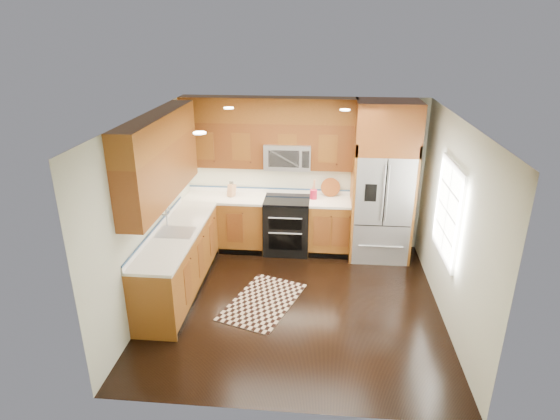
# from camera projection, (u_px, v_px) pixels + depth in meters

# --- Properties ---
(ground) EXTENTS (4.00, 4.00, 0.00)m
(ground) POSITION_uv_depth(u_px,v_px,m) (295.00, 303.00, 6.61)
(ground) COLOR black
(ground) RESTS_ON ground
(wall_back) EXTENTS (4.00, 0.02, 2.60)m
(wall_back) POSITION_uv_depth(u_px,v_px,m) (303.00, 174.00, 7.98)
(wall_back) COLOR #B1B6A3
(wall_back) RESTS_ON ground
(wall_left) EXTENTS (0.02, 4.00, 2.60)m
(wall_left) POSITION_uv_depth(u_px,v_px,m) (148.00, 213.00, 6.30)
(wall_left) COLOR #B1B6A3
(wall_left) RESTS_ON ground
(wall_right) EXTENTS (0.02, 4.00, 2.60)m
(wall_right) POSITION_uv_depth(u_px,v_px,m) (453.00, 224.00, 5.95)
(wall_right) COLOR #B1B6A3
(wall_right) RESTS_ON ground
(window) EXTENTS (0.04, 1.10, 1.30)m
(window) POSITION_uv_depth(u_px,v_px,m) (448.00, 211.00, 6.10)
(window) COLOR white
(window) RESTS_ON ground
(base_cabinets) EXTENTS (2.85, 3.00, 0.90)m
(base_cabinets) POSITION_uv_depth(u_px,v_px,m) (221.00, 244.00, 7.38)
(base_cabinets) COLOR brown
(base_cabinets) RESTS_ON ground
(countertop) EXTENTS (2.86, 3.01, 0.04)m
(countertop) POSITION_uv_depth(u_px,v_px,m) (230.00, 214.00, 7.30)
(countertop) COLOR silver
(countertop) RESTS_ON base_cabinets
(upper_cabinets) EXTENTS (2.85, 3.00, 1.15)m
(upper_cabinets) POSITION_uv_depth(u_px,v_px,m) (224.00, 143.00, 6.96)
(upper_cabinets) COLOR brown
(upper_cabinets) RESTS_ON ground
(range) EXTENTS (0.76, 0.67, 0.95)m
(range) POSITION_uv_depth(u_px,v_px,m) (287.00, 225.00, 8.00)
(range) COLOR black
(range) RESTS_ON ground
(microwave) EXTENTS (0.76, 0.40, 0.42)m
(microwave) POSITION_uv_depth(u_px,v_px,m) (288.00, 156.00, 7.68)
(microwave) COLOR #B2B2B7
(microwave) RESTS_ON ground
(refrigerator) EXTENTS (0.98, 0.75, 2.60)m
(refrigerator) POSITION_uv_depth(u_px,v_px,m) (383.00, 182.00, 7.52)
(refrigerator) COLOR #B2B2B7
(refrigerator) RESTS_ON ground
(sink_faucet) EXTENTS (0.54, 0.44, 0.37)m
(sink_faucet) POSITION_uv_depth(u_px,v_px,m) (174.00, 228.00, 6.60)
(sink_faucet) COLOR #B2B2B7
(sink_faucet) RESTS_ON countertop
(rug) EXTENTS (1.20, 1.54, 0.01)m
(rug) POSITION_uv_depth(u_px,v_px,m) (263.00, 302.00, 6.64)
(rug) COLOR black
(rug) RESTS_ON ground
(knife_block) EXTENTS (0.14, 0.16, 0.26)m
(knife_block) POSITION_uv_depth(u_px,v_px,m) (232.00, 190.00, 7.95)
(knife_block) COLOR tan
(knife_block) RESTS_ON countertop
(utensil_crock) EXTENTS (0.13, 0.13, 0.34)m
(utensil_crock) POSITION_uv_depth(u_px,v_px,m) (314.00, 192.00, 7.81)
(utensil_crock) COLOR #A61432
(utensil_crock) RESTS_ON countertop
(cutting_board) EXTENTS (0.33, 0.33, 0.02)m
(cutting_board) POSITION_uv_depth(u_px,v_px,m) (330.00, 196.00, 7.98)
(cutting_board) COLOR brown
(cutting_board) RESTS_ON countertop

